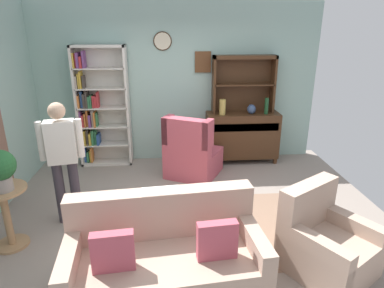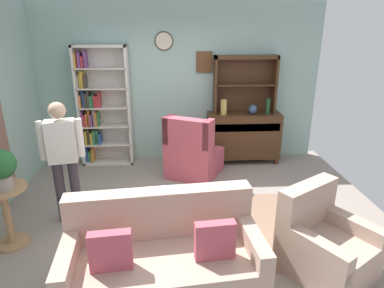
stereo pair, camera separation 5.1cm
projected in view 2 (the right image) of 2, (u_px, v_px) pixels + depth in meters
ground_plane at (185, 217)px, 4.37m from camera, size 5.40×4.60×0.02m
wall_back at (180, 84)px, 5.90m from camera, size 5.00×0.09×2.80m
area_rug at (202, 229)px, 4.10m from camera, size 2.90×1.67×0.01m
bookshelf at (100, 108)px, 5.77m from camera, size 0.90×0.30×2.10m
sideboard at (243, 135)px, 6.01m from camera, size 1.30×0.45×0.92m
sideboard_hutch at (245, 76)px, 5.76m from camera, size 1.10×0.26×1.00m
vase_tall at (224, 107)px, 5.73m from camera, size 0.11×0.11×0.27m
vase_round at (253, 109)px, 5.79m from camera, size 0.15×0.15×0.17m
bottle_wine at (268, 106)px, 5.76m from camera, size 0.07×0.07×0.29m
couch_floral at (163, 260)px, 3.09m from camera, size 1.88×1.03×0.90m
armchair_floral at (324, 246)px, 3.32m from camera, size 1.05×1.06×0.88m
wingback_chair at (193, 155)px, 5.43m from camera, size 1.06×1.07×1.05m
plant_stand at (6, 210)px, 3.67m from camera, size 0.52×0.52×0.73m
potted_plant_large at (0, 167)px, 3.46m from camera, size 0.33×0.33×0.46m
person_reading at (63, 155)px, 4.01m from camera, size 0.53×0.27×1.56m
coffee_table at (164, 203)px, 4.01m from camera, size 0.80×0.50×0.42m
book_stack at (159, 196)px, 3.98m from camera, size 0.21×0.14×0.07m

